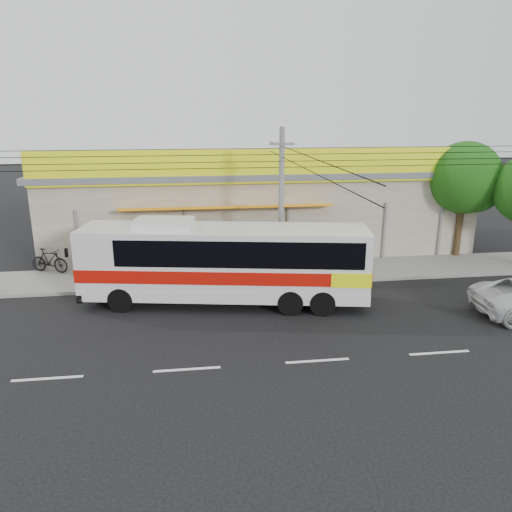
# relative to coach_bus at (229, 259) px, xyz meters

# --- Properties ---
(ground) EXTENTS (120.00, 120.00, 0.00)m
(ground) POSITION_rel_coach_bus_xyz_m (2.31, -2.64, -1.84)
(ground) COLOR black
(ground) RESTS_ON ground
(sidewalk) EXTENTS (30.00, 3.20, 0.15)m
(sidewalk) POSITION_rel_coach_bus_xyz_m (2.31, 3.36, -1.76)
(sidewalk) COLOR gray
(sidewalk) RESTS_ON ground
(lane_markings) EXTENTS (50.00, 0.12, 0.01)m
(lane_markings) POSITION_rel_coach_bus_xyz_m (2.31, -5.14, -1.84)
(lane_markings) COLOR silver
(lane_markings) RESTS_ON ground
(storefront_building) EXTENTS (22.60, 9.20, 5.70)m
(storefront_building) POSITION_rel_coach_bus_xyz_m (2.30, 8.90, 0.46)
(storefront_building) COLOR gray
(storefront_building) RESTS_ON ground
(coach_bus) EXTENTS (11.38, 4.30, 3.43)m
(coach_bus) POSITION_rel_coach_bus_xyz_m (0.00, 0.00, 0.00)
(coach_bus) COLOR silver
(coach_bus) RESTS_ON ground
(motorbike_dark) EXTENTS (1.94, 1.19, 1.13)m
(motorbike_dark) POSITION_rel_coach_bus_xyz_m (-8.01, 4.64, -1.12)
(motorbike_dark) COLOR black
(motorbike_dark) RESTS_ON sidewalk
(utility_pole) EXTENTS (34.00, 14.00, 6.81)m
(utility_pole) POSITION_rel_coach_bus_xyz_m (2.35, 1.56, 3.78)
(utility_pole) COLOR slate
(utility_pole) RESTS_ON ground
(tree_near) EXTENTS (3.61, 3.61, 5.99)m
(tree_near) POSITION_rel_coach_bus_xyz_m (12.42, 4.80, 2.22)
(tree_near) COLOR #332414
(tree_near) RESTS_ON ground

